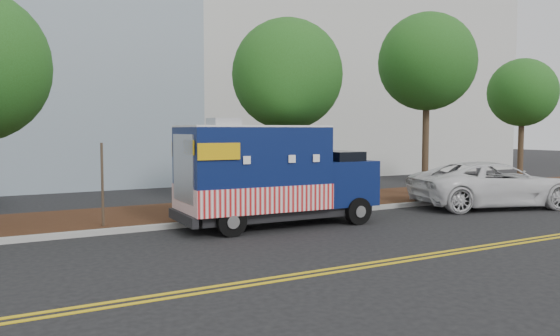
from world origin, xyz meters
TOP-DOWN VIEW (x-y plane):
  - ground at (0.00, 0.00)m, footprint 120.00×120.00m
  - curb at (0.00, 1.40)m, footprint 120.00×0.18m
  - mulch_strip at (0.00, 3.50)m, footprint 120.00×4.00m
  - centerline_near at (0.00, -4.45)m, footprint 120.00×0.10m
  - centerline_far at (0.00, -4.70)m, footprint 120.00×0.10m
  - tree_b at (1.45, 2.98)m, footprint 3.78×3.78m
  - tree_c at (7.65, 2.77)m, footprint 3.81×3.81m
  - tree_d at (14.43, 3.52)m, footprint 3.15×3.15m
  - sign_post at (-4.94, 1.88)m, footprint 0.06×0.06m
  - food_truck at (-0.64, 0.42)m, footprint 5.90×2.42m
  - white_car at (8.11, -0.13)m, footprint 6.36×4.27m

SIDE VIEW (x-z plane):
  - ground at x=0.00m, z-range 0.00..0.00m
  - centerline_near at x=0.00m, z-range 0.00..0.01m
  - centerline_far at x=0.00m, z-range 0.00..0.01m
  - curb at x=0.00m, z-range 0.00..0.15m
  - mulch_strip at x=0.00m, z-range 0.00..0.15m
  - white_car at x=8.11m, z-range 0.00..1.62m
  - sign_post at x=-4.94m, z-range 0.00..2.40m
  - food_truck at x=-0.64m, z-range -0.14..2.92m
  - tree_d at x=14.43m, z-range 1.43..7.49m
  - tree_b at x=1.45m, z-range 1.36..7.88m
  - tree_c at x=7.65m, z-range 1.73..9.05m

